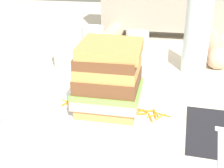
{
  "coord_description": "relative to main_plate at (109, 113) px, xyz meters",
  "views": [
    {
      "loc": [
        0.1,
        -0.49,
        0.28
      ],
      "look_at": [
        -0.01,
        0.02,
        0.06
      ],
      "focal_mm": 46.65,
      "sensor_mm": 36.0,
      "label": 1
    }
  ],
  "objects": [
    {
      "name": "ground_plane",
      "position": [
        0.01,
        0.01,
        -0.01
      ],
      "size": [
        3.0,
        3.0,
        0.0
      ],
      "primitive_type": "plane",
      "color": "beige"
    },
    {
      "name": "juice_glass",
      "position": [
        0.06,
        0.23,
        0.03
      ],
      "size": [
        0.08,
        0.08,
        0.08
      ],
      "color": "white",
      "rests_on": "ground_plane"
    },
    {
      "name": "carrot_shred_7",
      "position": [
        -0.09,
        0.02,
        0.01
      ],
      "size": [
        0.02,
        0.01,
        0.0
      ],
      "primitive_type": "cylinder",
      "rotation": [
        0.0,
        1.57,
        5.88
      ],
      "color": "orange",
      "rests_on": "main_plate"
    },
    {
      "name": "carrot_shred_16",
      "position": [
        0.08,
        0.01,
        0.01
      ],
      "size": [
        0.02,
        0.01,
        0.0
      ],
      "primitive_type": "cylinder",
      "rotation": [
        0.0,
        1.57,
        3.47
      ],
      "color": "orange",
      "rests_on": "main_plate"
    },
    {
      "name": "carrot_shred_6",
      "position": [
        -0.07,
        -0.0,
        0.01
      ],
      "size": [
        0.02,
        0.01,
        0.0
      ],
      "primitive_type": "cylinder",
      "rotation": [
        0.0,
        1.57,
        2.45
      ],
      "color": "orange",
      "rests_on": "main_plate"
    },
    {
      "name": "carrot_shred_9",
      "position": [
        0.06,
        0.01,
        0.01
      ],
      "size": [
        0.03,
        0.01,
        0.0
      ],
      "primitive_type": "cylinder",
      "rotation": [
        0.0,
        1.57,
        2.79
      ],
      "color": "orange",
      "rests_on": "main_plate"
    },
    {
      "name": "empty_tumbler_2",
      "position": [
        -0.17,
        0.23,
        0.04
      ],
      "size": [
        0.08,
        0.08,
        0.1
      ],
      "primitive_type": "cylinder",
      "color": "silver",
      "rests_on": "ground_plane"
    },
    {
      "name": "carrot_shred_3",
      "position": [
        -0.06,
        0.0,
        0.01
      ],
      "size": [
        0.02,
        0.01,
        0.0
      ],
      "primitive_type": "cylinder",
      "rotation": [
        0.0,
        1.57,
        3.71
      ],
      "color": "orange",
      "rests_on": "main_plate"
    },
    {
      "name": "carrot_shred_13",
      "position": [
        0.06,
        -0.0,
        0.01
      ],
      "size": [
        0.02,
        0.03,
        0.0
      ],
      "primitive_type": "cylinder",
      "rotation": [
        0.0,
        1.57,
        3.96
      ],
      "color": "orange",
      "rests_on": "main_plate"
    },
    {
      "name": "napkin_dark",
      "position": [
        0.21,
        -0.01,
        -0.01
      ],
      "size": [
        0.13,
        0.17,
        0.0
      ],
      "primitive_type": "cube",
      "rotation": [
        0.0,
        0.0,
        -0.04
      ],
      "color": "black",
      "rests_on": "ground_plane"
    },
    {
      "name": "carrot_shred_17",
      "position": [
        0.09,
        -0.0,
        0.01
      ],
      "size": [
        0.01,
        0.02,
        0.0
      ],
      "primitive_type": "cylinder",
      "rotation": [
        0.0,
        1.57,
        5.1
      ],
      "color": "orange",
      "rests_on": "main_plate"
    },
    {
      "name": "carrot_shred_12",
      "position": [
        0.1,
        -0.01,
        0.01
      ],
      "size": [
        0.02,
        0.03,
        0.0
      ],
      "primitive_type": "cylinder",
      "rotation": [
        0.0,
        1.57,
        4.17
      ],
      "color": "orange",
      "rests_on": "main_plate"
    },
    {
      "name": "carrot_shred_4",
      "position": [
        -0.06,
        -0.0,
        0.01
      ],
      "size": [
        0.02,
        0.02,
        0.0
      ],
      "primitive_type": "cylinder",
      "rotation": [
        0.0,
        1.57,
        5.49
      ],
      "color": "orange",
      "rests_on": "main_plate"
    },
    {
      "name": "main_plate",
      "position": [
        0.0,
        0.0,
        0.0
      ],
      "size": [
        0.25,
        0.25,
        0.02
      ],
      "primitive_type": "cylinder",
      "color": "white",
      "rests_on": "ground_plane"
    },
    {
      "name": "carrot_shred_2",
      "position": [
        -0.07,
        -0.0,
        0.01
      ],
      "size": [
        0.0,
        0.02,
        0.0
      ],
      "primitive_type": "cylinder",
      "rotation": [
        0.0,
        1.57,
        1.63
      ],
      "color": "orange",
      "rests_on": "main_plate"
    },
    {
      "name": "carrot_shred_15",
      "position": [
        0.08,
        -0.01,
        0.01
      ],
      "size": [
        0.02,
        0.02,
        0.0
      ],
      "primitive_type": "cylinder",
      "rotation": [
        0.0,
        1.57,
        3.83
      ],
      "color": "orange",
      "rests_on": "main_plate"
    },
    {
      "name": "carrot_shred_8",
      "position": [
        -0.08,
        0.02,
        0.01
      ],
      "size": [
        0.0,
        0.03,
        0.0
      ],
      "primitive_type": "cylinder",
      "rotation": [
        0.0,
        1.57,
        4.76
      ],
      "color": "orange",
      "rests_on": "main_plate"
    },
    {
      "name": "knife",
      "position": [
        -0.16,
        0.02,
        -0.01
      ],
      "size": [
        0.03,
        0.2,
        0.0
      ],
      "color": "silver",
      "rests_on": "ground_plane"
    },
    {
      "name": "carrot_shred_10",
      "position": [
        0.09,
        -0.0,
        0.01
      ],
      "size": [
        0.01,
        0.03,
        0.0
      ],
      "primitive_type": "cylinder",
      "rotation": [
        0.0,
        1.57,
        1.76
      ],
      "color": "orange",
      "rests_on": "main_plate"
    },
    {
      "name": "carrot_shred_5",
      "position": [
        -0.08,
        0.02,
        0.01
      ],
      "size": [
        0.02,
        0.03,
        0.0
      ],
      "primitive_type": "cylinder",
      "rotation": [
        0.0,
        1.57,
        2.27
      ],
      "color": "orange",
      "rests_on": "main_plate"
    },
    {
      "name": "carrot_shred_1",
      "position": [
        -0.06,
        -0.01,
        0.01
      ],
      "size": [
        0.03,
        0.01,
        0.0
      ],
      "primitive_type": "cylinder",
      "rotation": [
        0.0,
        1.57,
        3.21
      ],
      "color": "orange",
      "rests_on": "main_plate"
    },
    {
      "name": "carrot_shred_11",
      "position": [
        0.06,
        -0.01,
        0.01
      ],
      "size": [
        0.03,
        0.01,
        0.0
      ],
      "primitive_type": "cylinder",
      "rotation": [
        0.0,
        1.57,
        0.31
      ],
      "color": "orange",
      "rests_on": "main_plate"
    },
    {
      "name": "empty_tumbler_0",
      "position": [
        -0.13,
        0.36,
        0.04
      ],
      "size": [
        0.07,
        0.07,
        0.09
      ],
      "primitive_type": "cylinder",
      "color": "silver",
      "rests_on": "ground_plane"
    },
    {
      "name": "carrot_shred_18",
      "position": [
        0.1,
        -0.0,
        0.01
      ],
      "size": [
        0.03,
        0.01,
        0.0
      ],
      "primitive_type": "cylinder",
      "rotation": [
        0.0,
        1.57,
        5.96
      ],
      "color": "orange",
      "rests_on": "main_plate"
    },
    {
      "name": "carrot_shred_14",
      "position": [
        0.08,
        -0.02,
        0.01
      ],
      "size": [
        0.01,
        0.03,
        0.0
      ],
      "primitive_type": "cylinder",
      "rotation": [
        0.0,
        1.57,
        5.02
      ],
      "color": "orange",
      "rests_on": "main_plate"
    },
    {
      "name": "water_bottle",
      "position": [
        0.17,
        0.29,
        0.13
      ],
      "size": [
        0.07,
        0.07,
        0.3
      ],
      "color": "silver",
      "rests_on": "ground_plane"
    },
    {
      "name": "empty_tumbler_1",
      "position": [
        0.01,
        0.35,
        0.03
      ],
      "size": [
        0.07,
        0.07,
        0.08
      ],
      "primitive_type": "cylinder",
      "color": "silver",
      "rests_on": "ground_plane"
    },
    {
      "name": "carrot_shred_0",
      "position": [
        -0.09,
        0.0,
        0.01
      ],
      "size": [
        0.01,
        0.03,
        0.0
      ],
      "primitive_type": "cylinder",
      "rotation": [
        0.0,
        1.57,
        1.26
      ],
      "color": "orange",
      "rests_on": "main_plate"
    },
    {
      "name": "fork",
      "position": [
        0.2,
        -0.04,
        -0.0
      ],
      "size": [
        0.03,
        0.17,
        0.0
      ],
      "color": "silver",
      "rests_on": "napkin_dark"
    },
    {
      "name": "sandwich",
      "position": [
        0.0,
        0.0,
        0.07
      ],
      "size": [
        0.12,
        0.11,
        0.13
      ],
      "color": "tan",
      "rests_on": "main_plate"
    }
  ]
}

